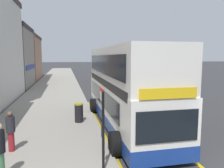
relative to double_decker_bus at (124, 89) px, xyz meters
The scene contains 11 objects.
ground_plane 25.57m from the double_decker_bus, 84.47° to the left, with size 260.00×260.00×0.00m, color #333335.
pavement_near 25.85m from the double_decker_bus, 100.15° to the left, with size 6.00×76.00×0.14m, color gray.
double_decker_bus is the anchor object (origin of this frame).
bus_bay_markings 2.06m from the double_decker_bus, 114.75° to the right, with size 2.99×13.53×0.01m.
bus_stop_sign 5.51m from the double_decker_bus, 112.83° to the right, with size 0.09×0.51×2.74m.
terrace_far 30.32m from the double_decker_bus, 113.88° to the left, with size 9.20×9.95×8.43m.
parked_car_teal_distant 16.78m from the double_decker_bus, 72.39° to the left, with size 2.09×4.20×1.62m.
parked_car_white_far 45.17m from the double_decker_bus, 83.44° to the left, with size 2.09×4.20×1.62m.
parked_car_navy_kerbside 36.10m from the double_decker_bus, 78.71° to the left, with size 2.09×4.20×1.62m.
pedestrian_waiting_near_sign 6.26m from the double_decker_bus, 152.52° to the right, with size 0.34×0.34×1.64m.
litter_bin 2.98m from the double_decker_bus, 168.24° to the left, with size 0.51×0.51×1.10m.
Camera 1 is at (-5.73, -5.17, 3.90)m, focal length 34.62 mm.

